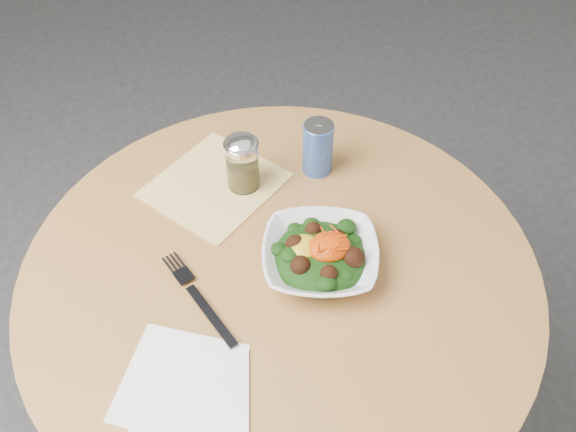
% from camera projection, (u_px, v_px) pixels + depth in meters
% --- Properties ---
extents(table, '(0.90, 0.90, 0.75)m').
position_uv_depth(table, '(281.00, 330.00, 1.25)').
color(table, black).
rests_on(table, ground).
extents(cloth_napkin, '(0.31, 0.30, 0.00)m').
position_uv_depth(cloth_napkin, '(215.00, 185.00, 1.24)').
color(cloth_napkin, orange).
rests_on(cloth_napkin, table).
extents(paper_napkins, '(0.24, 0.27, 0.00)m').
position_uv_depth(paper_napkins, '(185.00, 393.00, 0.95)').
color(paper_napkins, white).
rests_on(paper_napkins, table).
extents(salad_bowl, '(0.26, 0.26, 0.07)m').
position_uv_depth(salad_bowl, '(320.00, 256.00, 1.09)').
color(salad_bowl, white).
rests_on(salad_bowl, table).
extents(fork, '(0.07, 0.22, 0.00)m').
position_uv_depth(fork, '(197.00, 295.00, 1.06)').
color(fork, black).
rests_on(fork, table).
extents(spice_shaker, '(0.07, 0.07, 0.12)m').
position_uv_depth(spice_shaker, '(242.00, 163.00, 1.20)').
color(spice_shaker, silver).
rests_on(spice_shaker, table).
extents(beverage_can, '(0.06, 0.06, 0.11)m').
position_uv_depth(beverage_can, '(318.00, 147.00, 1.23)').
color(beverage_can, '#0D3795').
rests_on(beverage_can, table).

